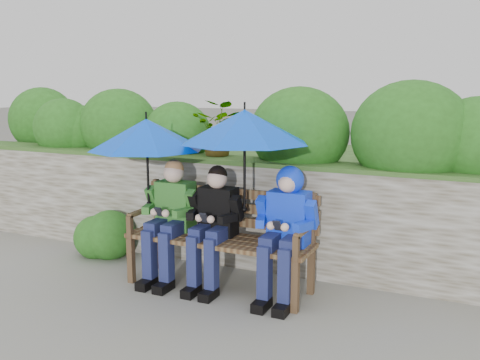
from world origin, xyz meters
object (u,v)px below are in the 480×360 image
at_px(boy_middle, 213,221).
at_px(umbrella_left, 147,134).
at_px(park_bench, 222,231).
at_px(boy_right, 285,222).
at_px(umbrella_right, 245,126).
at_px(boy_left, 170,214).

distance_m(boy_middle, umbrella_left, 0.96).
xyz_separation_m(park_bench, boy_right, (0.60, -0.06, 0.16)).
bearing_deg(park_bench, umbrella_right, -5.01).
bearing_deg(boy_left, boy_middle, 0.35).
xyz_separation_m(boy_left, umbrella_right, (0.70, 0.05, 0.79)).
height_order(park_bench, boy_right, boy_right).
relative_size(park_bench, umbrella_right, 1.52).
distance_m(boy_middle, umbrella_right, 0.85).
bearing_deg(boy_right, boy_middle, -179.20).
distance_m(boy_left, boy_right, 1.07).
height_order(boy_right, umbrella_right, umbrella_right).
relative_size(park_bench, boy_left, 1.51).
bearing_deg(park_bench, boy_middle, -124.69).
height_order(park_bench, umbrella_right, umbrella_right).
relative_size(boy_right, umbrella_left, 1.07).
bearing_deg(umbrella_left, boy_left, 4.74).
height_order(park_bench, boy_middle, boy_middle).
distance_m(park_bench, umbrella_right, 0.93).
bearing_deg(umbrella_left, umbrella_right, 4.49).
bearing_deg(umbrella_left, park_bench, 7.47).
bearing_deg(umbrella_right, umbrella_left, -175.51).
distance_m(park_bench, boy_left, 0.50).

